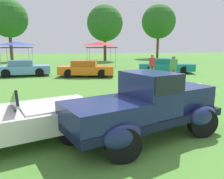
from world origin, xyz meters
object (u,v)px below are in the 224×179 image
Objects in this scene: show_car_skyblue at (23,68)px; canopy_tent_left_field at (16,44)px; spectator_near_truck at (173,68)px; canopy_tent_center_field at (101,44)px; neighbor_convertible at (9,121)px; spectator_by_row at (152,65)px; show_car_teal at (165,66)px; show_car_orange at (86,69)px; feature_pickup_truck at (147,105)px.

show_car_skyblue is 1.38× the size of canopy_tent_left_field.
canopy_tent_center_field reaches higher than spectator_near_truck.
spectator_by_row reaches higher than neighbor_convertible.
show_car_teal is 1.66× the size of canopy_tent_left_field.
spectator_near_truck is at bearing -109.47° from show_car_teal.
neighbor_convertible is 1.00× the size of show_car_teal.
show_car_skyblue is 4.94m from show_car_orange.
show_car_orange is 7.90m from canopy_tent_center_field.
spectator_by_row is 0.56× the size of canopy_tent_center_field.
canopy_tent_left_field is 0.98× the size of canopy_tent_center_field.
show_car_skyblue is 9.37m from canopy_tent_center_field.
spectator_by_row is at bearing 53.28° from neighbor_convertible.
neighbor_convertible is at bearing -126.72° from spectator_by_row.
spectator_near_truck is 16.80m from canopy_tent_left_field.
neighbor_convertible is at bearing -81.73° from show_car_skyblue.
spectator_near_truck is at bearing -75.33° from canopy_tent_center_field.
canopy_tent_left_field is at bearing 109.02° from feature_pickup_truck.
show_car_teal is at bearing -53.51° from canopy_tent_center_field.
feature_pickup_truck is 11.85m from show_car_orange.
feature_pickup_truck is 21.27m from canopy_tent_left_field.
feature_pickup_truck reaches higher than show_car_teal.
show_car_skyblue is at bearing -139.53° from canopy_tent_center_field.
show_car_orange is (2.86, 11.57, 0.02)m from neighbor_convertible.
canopy_tent_center_field is at bearing 74.87° from neighbor_convertible.
canopy_tent_center_field reaches higher than show_car_orange.
canopy_tent_center_field is at bearing -5.71° from canopy_tent_left_field.
canopy_tent_left_field reaches higher than spectator_near_truck.
show_car_teal is 8.04m from canopy_tent_center_field.
show_car_teal is at bearing 8.65° from show_car_orange.
show_car_orange is 2.59× the size of spectator_near_truck.
neighbor_convertible is at bearing -127.75° from show_car_teal.
canopy_tent_center_field is (5.11, 18.92, 1.84)m from neighbor_convertible.
spectator_near_truck is at bearing -36.53° from show_car_orange.
neighbor_convertible is at bearing -136.13° from spectator_near_truck.
show_car_skyblue and show_car_orange have the same top height.
neighbor_convertible is at bearing -79.78° from canopy_tent_left_field.
canopy_tent_left_field reaches higher than neighbor_convertible.
spectator_by_row is at bearing -131.67° from show_car_teal.
show_car_teal is (9.77, 12.62, 0.02)m from neighbor_convertible.
feature_pickup_truck reaches higher than spectator_near_truck.
canopy_tent_left_field is (-3.57, 19.78, 1.84)m from neighbor_convertible.
feature_pickup_truck is 1.02× the size of show_car_orange.
feature_pickup_truck is at bearing -68.42° from show_car_skyblue.
spectator_near_truck is (5.18, -3.84, 0.31)m from show_car_orange.
show_car_teal is at bearing 70.53° from spectator_near_truck.
feature_pickup_truck is 3.37m from neighbor_convertible.
show_car_teal is at bearing 52.25° from neighbor_convertible.
canopy_tent_center_field is (-2.45, 8.78, 1.51)m from spectator_by_row.
spectator_by_row is at bearing -74.40° from canopy_tent_center_field.
spectator_near_truck is at bearing -78.77° from spectator_by_row.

